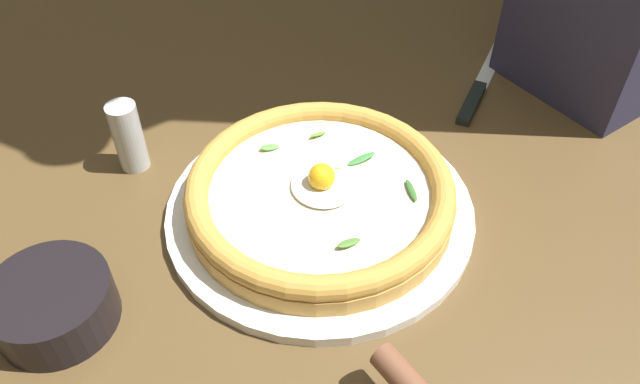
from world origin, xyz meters
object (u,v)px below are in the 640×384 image
object	(u,v)px
pizza	(320,193)
pepper_shaker	(128,137)
table_knife	(479,88)
side_bowl	(53,304)

from	to	relation	value
pizza	pepper_shaker	xyz separation A→B (m)	(0.20, 0.10, 0.01)
table_knife	side_bowl	bearing A→B (deg)	84.95
side_bowl	table_knife	bearing A→B (deg)	-95.05
pepper_shaker	pizza	bearing A→B (deg)	-153.74
pizza	pepper_shaker	distance (m)	0.22
side_bowl	table_knife	world-z (taller)	side_bowl
pizza	side_bowl	xyz separation A→B (m)	(0.07, 0.25, -0.01)
side_bowl	pepper_shaker	distance (m)	0.20
pepper_shaker	table_knife	bearing A→B (deg)	-114.38
pizza	table_knife	size ratio (longest dim) A/B	1.21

